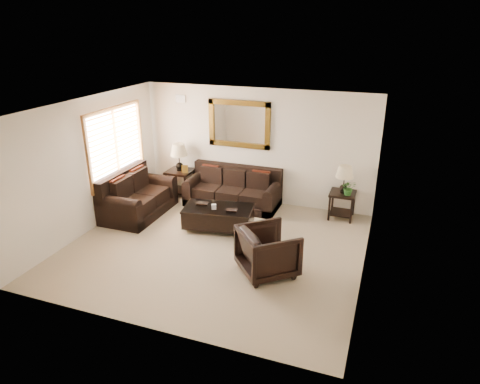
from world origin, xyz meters
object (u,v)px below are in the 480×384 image
at_px(coffee_table, 218,215).
at_px(armchair, 268,249).
at_px(sofa, 233,192).
at_px(end_table_left, 179,162).
at_px(end_table_right, 344,184).
at_px(loveseat, 136,199).

distance_m(coffee_table, armchair, 1.94).
relative_size(coffee_table, armchair, 1.66).
bearing_deg(sofa, coffee_table, -82.80).
xyz_separation_m(sofa, coffee_table, (0.17, -1.31, -0.02)).
distance_m(sofa, armchair, 3.06).
bearing_deg(sofa, end_table_left, 176.49).
xyz_separation_m(end_table_right, armchair, (-0.89, -2.71, -0.33)).
height_order(loveseat, end_table_right, end_table_right).
relative_size(sofa, coffee_table, 1.43).
xyz_separation_m(end_table_left, armchair, (3.05, -2.69, -0.41)).
bearing_deg(loveseat, sofa, -56.36).
bearing_deg(coffee_table, end_table_right, 22.21).
xyz_separation_m(sofa, end_table_right, (2.51, 0.12, 0.46)).
xyz_separation_m(coffee_table, armchair, (1.45, -1.28, 0.16)).
distance_m(end_table_left, coffee_table, 2.20).
bearing_deg(end_table_left, sofa, -3.51).
distance_m(sofa, coffee_table, 1.32).
xyz_separation_m(end_table_left, end_table_right, (3.95, 0.03, -0.08)).
relative_size(sofa, end_table_left, 1.64).
distance_m(sofa, end_table_right, 2.55).
bearing_deg(sofa, armchair, -58.14).
relative_size(loveseat, end_table_right, 1.45).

